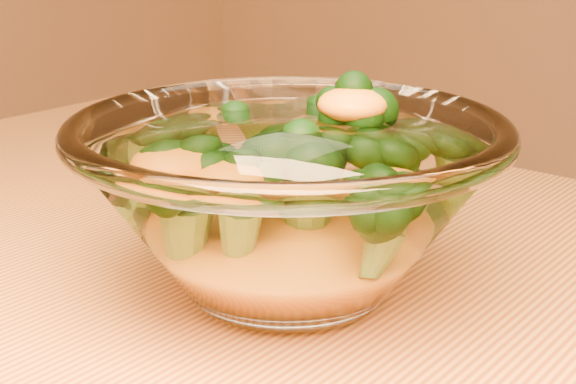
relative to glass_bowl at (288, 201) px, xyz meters
The scene contains 3 objects.
glass_bowl is the anchor object (origin of this frame).
cheese_sauce 0.02m from the glass_bowl, 45.00° to the left, with size 0.13×0.13×0.04m, color orange.
broccoli_heap 0.02m from the glass_bowl, 116.56° to the left, with size 0.17×0.16×0.09m.
Camera 1 is at (0.19, -0.25, 0.96)m, focal length 50.00 mm.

